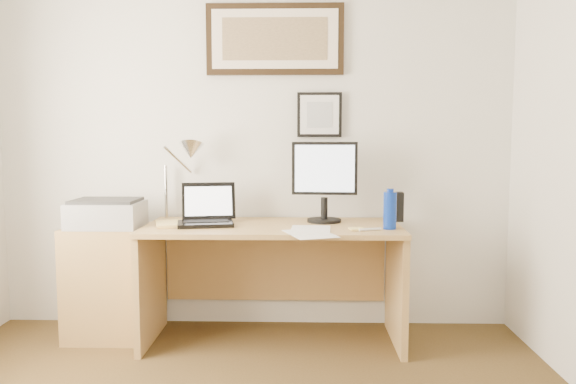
{
  "coord_description": "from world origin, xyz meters",
  "views": [
    {
      "loc": [
        0.33,
        -1.85,
        1.3
      ],
      "look_at": [
        0.25,
        1.43,
        0.98
      ],
      "focal_mm": 35.0,
      "sensor_mm": 36.0,
      "label": 1
    }
  ],
  "objects_px": {
    "side_cabinet": "(108,282)",
    "lcd_monitor": "(324,178)",
    "laptop": "(207,215)",
    "printer": "(107,213)",
    "desk": "(273,259)",
    "book": "(156,224)",
    "water_bottle": "(390,211)"
  },
  "relations": [
    {
      "from": "laptop",
      "to": "book",
      "type": "bearing_deg",
      "value": -167.17
    },
    {
      "from": "side_cabinet",
      "to": "printer",
      "type": "bearing_deg",
      "value": -66.38
    },
    {
      "from": "desk",
      "to": "side_cabinet",
      "type": "bearing_deg",
      "value": -178.11
    },
    {
      "from": "water_bottle",
      "to": "laptop",
      "type": "bearing_deg",
      "value": 172.58
    },
    {
      "from": "book",
      "to": "laptop",
      "type": "relative_size",
      "value": 0.66
    },
    {
      "from": "water_bottle",
      "to": "laptop",
      "type": "height_order",
      "value": "laptop"
    },
    {
      "from": "side_cabinet",
      "to": "book",
      "type": "bearing_deg",
      "value": -15.98
    },
    {
      "from": "printer",
      "to": "lcd_monitor",
      "type": "bearing_deg",
      "value": 4.68
    },
    {
      "from": "lcd_monitor",
      "to": "side_cabinet",
      "type": "bearing_deg",
      "value": -176.68
    },
    {
      "from": "desk",
      "to": "lcd_monitor",
      "type": "distance_m",
      "value": 0.62
    },
    {
      "from": "side_cabinet",
      "to": "desk",
      "type": "bearing_deg",
      "value": 1.89
    },
    {
      "from": "side_cabinet",
      "to": "lcd_monitor",
      "type": "height_order",
      "value": "lcd_monitor"
    },
    {
      "from": "side_cabinet",
      "to": "printer",
      "type": "height_order",
      "value": "printer"
    },
    {
      "from": "laptop",
      "to": "printer",
      "type": "height_order",
      "value": "laptop"
    },
    {
      "from": "water_bottle",
      "to": "book",
      "type": "bearing_deg",
      "value": 176.9
    },
    {
      "from": "desk",
      "to": "book",
      "type": "bearing_deg",
      "value": -169.48
    },
    {
      "from": "desk",
      "to": "printer",
      "type": "xyz_separation_m",
      "value": [
        -1.06,
        -0.07,
        0.3
      ]
    },
    {
      "from": "lcd_monitor",
      "to": "printer",
      "type": "distance_m",
      "value": 1.41
    },
    {
      "from": "desk",
      "to": "lcd_monitor",
      "type": "xyz_separation_m",
      "value": [
        0.33,
        0.05,
        0.53
      ]
    },
    {
      "from": "laptop",
      "to": "lcd_monitor",
      "type": "distance_m",
      "value": 0.79
    },
    {
      "from": "side_cabinet",
      "to": "printer",
      "type": "xyz_separation_m",
      "value": [
        0.01,
        -0.03,
        0.45
      ]
    },
    {
      "from": "laptop",
      "to": "printer",
      "type": "relative_size",
      "value": 0.87
    },
    {
      "from": "book",
      "to": "lcd_monitor",
      "type": "bearing_deg",
      "value": 9.72
    },
    {
      "from": "side_cabinet",
      "to": "laptop",
      "type": "height_order",
      "value": "laptop"
    },
    {
      "from": "book",
      "to": "laptop",
      "type": "bearing_deg",
      "value": 12.83
    },
    {
      "from": "laptop",
      "to": "side_cabinet",
      "type": "bearing_deg",
      "value": 177.38
    },
    {
      "from": "laptop",
      "to": "printer",
      "type": "xyz_separation_m",
      "value": [
        -0.64,
        -0.0,
        0.01
      ]
    },
    {
      "from": "side_cabinet",
      "to": "water_bottle",
      "type": "relative_size",
      "value": 3.27
    },
    {
      "from": "water_bottle",
      "to": "desk",
      "type": "height_order",
      "value": "water_bottle"
    },
    {
      "from": "printer",
      "to": "water_bottle",
      "type": "bearing_deg",
      "value": -4.68
    },
    {
      "from": "desk",
      "to": "laptop",
      "type": "distance_m",
      "value": 0.52
    },
    {
      "from": "side_cabinet",
      "to": "laptop",
      "type": "relative_size",
      "value": 1.92
    }
  ]
}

